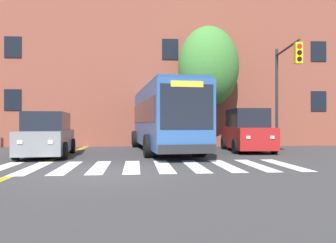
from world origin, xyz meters
name	(u,v)px	position (x,y,z in m)	size (l,w,h in m)	color
ground_plane	(101,173)	(0.00, 0.00, 0.00)	(120.00, 120.00, 0.00)	#38383A
crosswalk	(100,167)	(-0.26, 1.45, 0.00)	(14.48, 4.08, 0.01)	white
lane_line_yellow_inner	(94,143)	(-2.71, 15.45, 0.00)	(0.12, 36.00, 0.01)	gold
lane_line_yellow_outer	(96,143)	(-2.55, 15.45, 0.00)	(0.12, 36.00, 0.01)	gold
city_bus	(161,118)	(2.23, 8.50, 1.89)	(3.94, 12.49, 3.53)	#2D5699
car_grey_near_lane	(47,135)	(-3.31, 5.50, 1.00)	(2.62, 5.16, 2.09)	slate
car_red_far_lane	(247,131)	(7.01, 7.63, 1.11)	(2.34, 4.81, 2.36)	#AD1E1E
traffic_light_near_corner	(285,78)	(8.74, 6.56, 3.96)	(0.59, 3.65, 5.84)	#28282D
street_tree_curbside_large	(209,67)	(5.40, 10.56, 5.20)	(5.51, 5.44, 7.84)	brown
building_facade	(102,65)	(-2.22, 15.95, 6.23)	(39.00, 8.53, 12.44)	brown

